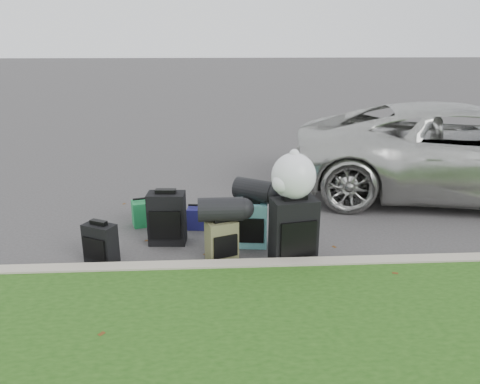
{
  "coord_description": "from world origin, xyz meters",
  "views": [
    {
      "loc": [
        -0.43,
        -5.52,
        2.43
      ],
      "look_at": [
        -0.1,
        0.2,
        0.55
      ],
      "focal_mm": 35.0,
      "sensor_mm": 36.0,
      "label": 1
    }
  ],
  "objects": [
    {
      "name": "tote_green",
      "position": [
        -1.4,
        0.51,
        0.17
      ],
      "size": [
        0.36,
        0.32,
        0.34
      ],
      "primitive_type": "cube",
      "rotation": [
        0.0,
        0.0,
        0.29
      ],
      "color": "#1B7D3F",
      "rests_on": "ground"
    },
    {
      "name": "suitcase_teal",
      "position": [
        0.01,
        -0.25,
        0.28
      ],
      "size": [
        0.41,
        0.28,
        0.56
      ],
      "primitive_type": "cube",
      "rotation": [
        0.0,
        0.0,
        -0.12
      ],
      "color": "#559EA0",
      "rests_on": "ground"
    },
    {
      "name": "suitcase_large_black_right",
      "position": [
        0.45,
        -0.7,
        0.37
      ],
      "size": [
        0.55,
        0.39,
        0.75
      ],
      "primitive_type": "cube",
      "rotation": [
        0.0,
        0.0,
        0.19
      ],
      "color": "black",
      "rests_on": "ground"
    },
    {
      "name": "duffel_right",
      "position": [
        0.06,
        -0.17,
        0.69
      ],
      "size": [
        0.55,
        0.49,
        0.27
      ],
      "primitive_type": "cylinder",
      "rotation": [
        0.0,
        1.57,
        -0.59
      ],
      "color": "black",
      "rests_on": "suitcase_teal"
    },
    {
      "name": "tote_navy",
      "position": [
        -0.66,
        0.35,
        0.14
      ],
      "size": [
        0.28,
        0.23,
        0.29
      ],
      "primitive_type": "cube",
      "rotation": [
        0.0,
        0.0,
        -0.09
      ],
      "color": "navy",
      "rests_on": "ground"
    },
    {
      "name": "trash_bag",
      "position": [
        0.44,
        -0.64,
        1.0
      ],
      "size": [
        0.5,
        0.5,
        0.5
      ],
      "primitive_type": "sphere",
      "color": "white",
      "rests_on": "suitcase_large_black_right"
    },
    {
      "name": "curb",
      "position": [
        0.0,
        -1.0,
        0.07
      ],
      "size": [
        120.0,
        0.18,
        0.15
      ],
      "primitive_type": "cube",
      "color": "#9E937F",
      "rests_on": "ground"
    },
    {
      "name": "suitcase_small_black",
      "position": [
        -1.73,
        -0.59,
        0.23
      ],
      "size": [
        0.41,
        0.35,
        0.45
      ],
      "primitive_type": "cube",
      "rotation": [
        0.0,
        0.0,
        -0.49
      ],
      "color": "black",
      "rests_on": "ground"
    },
    {
      "name": "duffel_left",
      "position": [
        -0.36,
        -0.59,
        0.61
      ],
      "size": [
        0.51,
        0.28,
        0.27
      ],
      "primitive_type": "cylinder",
      "rotation": [
        0.0,
        1.57,
        0.02
      ],
      "color": "black",
      "rests_on": "suitcase_olive"
    },
    {
      "name": "suitcase_large_black_left",
      "position": [
        -1.02,
        -0.1,
        0.33
      ],
      "size": [
        0.47,
        0.3,
        0.65
      ],
      "primitive_type": "cube",
      "rotation": [
        0.0,
        0.0,
        -0.06
      ],
      "color": "black",
      "rests_on": "ground"
    },
    {
      "name": "suitcase_olive",
      "position": [
        -0.36,
        -0.61,
        0.23
      ],
      "size": [
        0.4,
        0.32,
        0.47
      ],
      "primitive_type": "cube",
      "rotation": [
        0.0,
        0.0,
        0.37
      ],
      "color": "#48492C",
      "rests_on": "ground"
    },
    {
      "name": "suv",
      "position": [
        3.55,
        1.49,
        0.74
      ],
      "size": [
        5.7,
        3.5,
        1.47
      ],
      "primitive_type": "imported",
      "rotation": [
        0.0,
        0.0,
        1.36
      ],
      "color": "#B7B7B2",
      "rests_on": "ground"
    },
    {
      "name": "ground",
      "position": [
        0.0,
        0.0,
        0.0
      ],
      "size": [
        120.0,
        120.0,
        0.0
      ],
      "primitive_type": "plane",
      "color": "#383535",
      "rests_on": "ground"
    }
  ]
}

